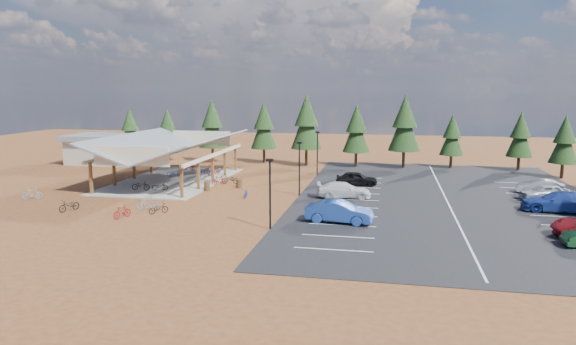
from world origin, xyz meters
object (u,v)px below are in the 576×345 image
(trash_bin_0, at_px, (207,186))
(bike_16, at_px, (230,179))
(bike_3, at_px, (189,166))
(car_3, at_px, (344,190))
(bike_pavilion, at_px, (172,146))
(car_9, at_px, (540,187))
(bike_8, at_px, (69,205))
(bike_14, at_px, (246,193))
(bike_5, at_px, (199,178))
(bike_11, at_px, (122,212))
(bike_15, at_px, (219,180))
(lamp_post_0, at_px, (270,189))
(lamp_post_2, at_px, (317,150))
(lamp_post_1, at_px, (299,165))
(bike_4, at_px, (160,186))
(trash_bin_1, at_px, (239,184))
(car_1, at_px, (339,212))
(car_7, at_px, (559,202))
(outbuilding, at_px, (109,149))
(bike_6, at_px, (205,171))
(bike_13, at_px, (148,204))
(bike_0, at_px, (141,185))
(bike_7, at_px, (212,170))
(bike_1, at_px, (129,181))
(bike_2, at_px, (175,172))
(car_8, at_px, (545,192))
(bike_12, at_px, (158,208))
(bike_9, at_px, (32,194))

(trash_bin_0, height_order, bike_16, bike_16)
(bike_3, xyz_separation_m, car_3, (20.27, -12.34, 0.17))
(bike_pavilion, xyz_separation_m, car_9, (37.57, 0.18, -3.08))
(bike_8, xyz_separation_m, bike_16, (9.26, 14.60, -0.02))
(bike_14, bearing_deg, bike_5, 130.57)
(bike_11, relative_size, bike_15, 1.07)
(lamp_post_0, height_order, lamp_post_2, same)
(lamp_post_1, relative_size, bike_16, 2.85)
(bike_4, bearing_deg, trash_bin_1, -79.20)
(car_1, xyz_separation_m, car_3, (-0.47, 9.01, -0.11))
(bike_14, xyz_separation_m, car_7, (26.72, -0.43, 0.45))
(lamp_post_0, distance_m, trash_bin_0, 15.92)
(lamp_post_0, bearing_deg, lamp_post_1, 90.00)
(outbuilding, height_order, bike_6, outbuilding)
(bike_13, bearing_deg, bike_0, -159.07)
(trash_bin_0, bearing_deg, bike_8, -128.04)
(bike_7, distance_m, bike_15, 6.34)
(bike_4, bearing_deg, bike_15, -59.08)
(lamp_post_1, bearing_deg, car_9, 12.92)
(bike_16, distance_m, car_7, 31.17)
(outbuilding, xyz_separation_m, bike_1, (10.84, -14.90, -1.46))
(trash_bin_0, height_order, car_7, car_7)
(bike_5, distance_m, bike_7, 5.61)
(bike_1, distance_m, bike_2, 6.73)
(outbuilding, height_order, bike_8, outbuilding)
(outbuilding, xyz_separation_m, lamp_post_2, (29.00, -4.00, 0.95))
(trash_bin_0, height_order, car_8, car_8)
(bike_8, bearing_deg, bike_1, 112.69)
(trash_bin_0, xyz_separation_m, car_8, (31.59, 1.68, 0.32))
(bike_2, xyz_separation_m, bike_11, (3.74, -18.57, -0.04))
(car_1, bearing_deg, lamp_post_0, 126.03)
(bike_3, xyz_separation_m, bike_7, (3.91, -2.53, 0.06))
(lamp_post_0, relative_size, bike_11, 3.05)
(bike_13, bearing_deg, bike_3, -177.11)
(outbuilding, distance_m, bike_6, 17.96)
(car_8, bearing_deg, bike_15, -104.82)
(bike_4, relative_size, bike_12, 0.97)
(lamp_post_2, height_order, bike_9, lamp_post_2)
(bike_pavilion, xyz_separation_m, outbuilding, (-14.00, 11.00, -1.80))
(bike_0, bearing_deg, car_9, -81.75)
(outbuilding, xyz_separation_m, bike_3, (12.96, -3.91, -1.44))
(bike_14, relative_size, car_3, 0.33)
(bike_5, distance_m, bike_12, 13.26)
(bike_15, bearing_deg, trash_bin_1, -158.07)
(bike_2, distance_m, car_1, 26.49)
(bike_5, height_order, bike_8, bike_5)
(bike_2, distance_m, bike_16, 7.98)
(bike_8, height_order, car_1, car_1)
(bike_3, xyz_separation_m, bike_11, (3.93, -23.23, -0.09))
(lamp_post_0, xyz_separation_m, bike_0, (-15.74, 11.00, -2.38))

